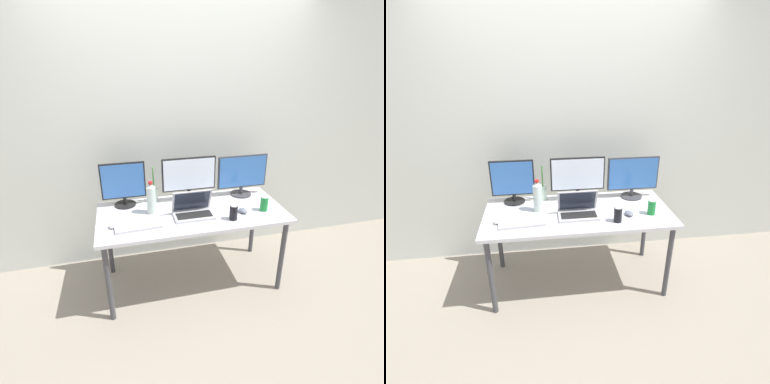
{
  "view_description": "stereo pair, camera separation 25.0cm",
  "coord_description": "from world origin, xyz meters",
  "views": [
    {
      "loc": [
        -0.55,
        -2.22,
        1.94
      ],
      "look_at": [
        0.0,
        0.0,
        0.92
      ],
      "focal_mm": 28.0,
      "sensor_mm": 36.0,
      "label": 1
    },
    {
      "loc": [
        -0.3,
        -2.27,
        1.94
      ],
      "look_at": [
        0.0,
        0.0,
        0.92
      ],
      "focal_mm": 28.0,
      "sensor_mm": 36.0,
      "label": 2
    }
  ],
  "objects": [
    {
      "name": "soda_can_near_keyboard",
      "position": [
        0.61,
        -0.13,
        0.8
      ],
      "size": [
        0.07,
        0.07,
        0.13
      ],
      "color": "#197F33",
      "rests_on": "work_desk"
    },
    {
      "name": "monitor_center",
      "position": [
        0.03,
        0.22,
        0.96
      ],
      "size": [
        0.49,
        0.2,
        0.41
      ],
      "color": "black",
      "rests_on": "work_desk"
    },
    {
      "name": "mouse_by_laptop",
      "position": [
        -0.66,
        -0.11,
        0.76
      ],
      "size": [
        0.09,
        0.11,
        0.04
      ],
      "primitive_type": "ellipsoid",
      "rotation": [
        0.0,
        0.0,
        -0.31
      ],
      "color": "silver",
      "rests_on": "work_desk"
    },
    {
      "name": "laptop_silver",
      "position": [
        -0.01,
        -0.07,
        0.79
      ],
      "size": [
        0.33,
        0.21,
        0.21
      ],
      "color": "#B7B7BC",
      "rests_on": "work_desk"
    },
    {
      "name": "work_desk",
      "position": [
        0.0,
        0.0,
        0.67
      ],
      "size": [
        1.59,
        0.73,
        0.74
      ],
      "color": "#424247",
      "rests_on": "ground"
    },
    {
      "name": "ground_plane",
      "position": [
        0.0,
        0.0,
        0.0
      ],
      "size": [
        16.0,
        16.0,
        0.0
      ],
      "primitive_type": "plane",
      "color": "gray"
    },
    {
      "name": "monitor_left",
      "position": [
        -0.55,
        0.26,
        0.94
      ],
      "size": [
        0.38,
        0.19,
        0.4
      ],
      "color": "black",
      "rests_on": "work_desk"
    },
    {
      "name": "water_bottle",
      "position": [
        -0.34,
        0.05,
        0.87
      ],
      "size": [
        0.08,
        0.08,
        0.29
      ],
      "color": "silver",
      "rests_on": "work_desk"
    },
    {
      "name": "keyboard_main",
      "position": [
        -0.47,
        -0.17,
        0.75
      ],
      "size": [
        0.37,
        0.15,
        0.02
      ],
      "primitive_type": "cube",
      "rotation": [
        0.0,
        0.0,
        0.07
      ],
      "color": "#B2B2B7",
      "rests_on": "work_desk"
    },
    {
      "name": "mouse_by_keyboard",
      "position": [
        0.41,
        -0.13,
        0.76
      ],
      "size": [
        0.09,
        0.11,
        0.04
      ],
      "primitive_type": "ellipsoid",
      "rotation": [
        0.0,
        0.0,
        0.28
      ],
      "color": "slate",
      "rests_on": "work_desk"
    },
    {
      "name": "soda_can_by_laptop",
      "position": [
        0.29,
        -0.22,
        0.8
      ],
      "size": [
        0.07,
        0.07,
        0.13
      ],
      "color": "black",
      "rests_on": "work_desk"
    },
    {
      "name": "wall_back",
      "position": [
        0.0,
        0.59,
        1.3
      ],
      "size": [
        7.0,
        0.08,
        2.6
      ],
      "primitive_type": "cube",
      "color": "silver",
      "rests_on": "ground"
    },
    {
      "name": "bamboo_vase",
      "position": [
        -0.29,
        0.27,
        0.82
      ],
      "size": [
        0.06,
        0.06,
        0.33
      ],
      "color": "#B2D1B7",
      "rests_on": "work_desk"
    },
    {
      "name": "monitor_right",
      "position": [
        0.54,
        0.22,
        0.95
      ],
      "size": [
        0.48,
        0.2,
        0.39
      ],
      "color": "#38383D",
      "rests_on": "work_desk"
    }
  ]
}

